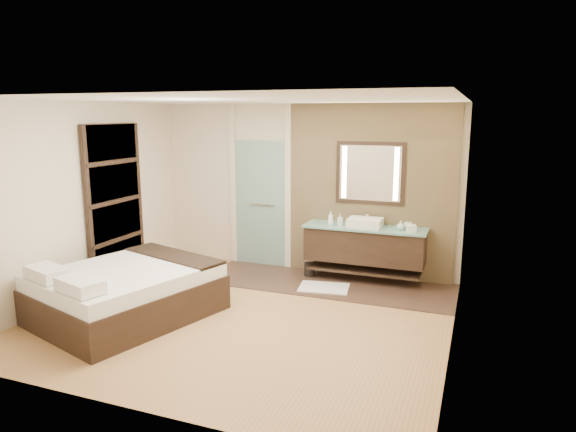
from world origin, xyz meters
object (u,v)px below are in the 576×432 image
at_px(bed, 127,292).
at_px(waste_bin, 310,270).
at_px(mirror_unit, 370,173).
at_px(vanity, 365,245).

xyz_separation_m(bed, waste_bin, (1.64, 2.39, -0.22)).
distance_m(mirror_unit, bed, 3.91).
distance_m(vanity, waste_bin, 0.98).
relative_size(mirror_unit, bed, 0.44).
bearing_deg(mirror_unit, waste_bin, -160.31).
height_order(mirror_unit, bed, mirror_unit).
bearing_deg(vanity, waste_bin, -175.46).
height_order(vanity, mirror_unit, mirror_unit).
distance_m(vanity, bed, 3.51).
bearing_deg(bed, vanity, 61.70).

